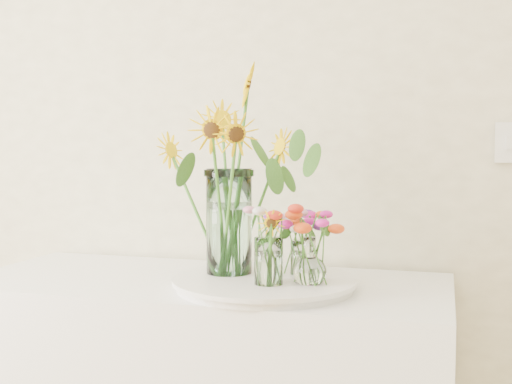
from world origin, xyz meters
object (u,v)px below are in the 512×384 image
mason_jar (229,222)px  small_vase_a (269,262)px  small_vase_c (301,258)px  tray (265,284)px  small_vase_b (310,262)px

mason_jar → small_vase_a: mason_jar is taller
small_vase_c → mason_jar: bearing=-169.3°
tray → small_vase_b: 0.16m
mason_jar → small_vase_b: 0.27m
mason_jar → small_vase_c: (0.20, 0.04, -0.10)m
small_vase_a → small_vase_c: small_vase_a is taller
small_vase_c → tray: bearing=-137.3°
small_vase_b → small_vase_a: bearing=-159.6°
mason_jar → small_vase_a: size_ratio=2.36×
tray → small_vase_c: size_ratio=4.79×
small_vase_a → mason_jar: bearing=142.2°
tray → small_vase_c: 0.13m
small_vase_a → small_vase_b: same height
tray → small_vase_b: size_ratio=3.77×
tray → small_vase_b: small_vase_b is taller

